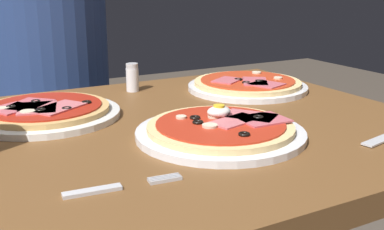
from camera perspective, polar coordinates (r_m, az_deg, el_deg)
dining_table at (r=0.93m, az=-3.79°, el=-9.69°), size 1.01×0.77×0.76m
pizza_foreground at (r=0.82m, az=3.46°, el=-1.77°), size 0.29×0.29×0.05m
pizza_across_left at (r=1.17m, az=6.60°, el=3.56°), size 0.29×0.29×0.03m
pizza_across_right at (r=0.97m, az=-17.08°, el=0.37°), size 0.29×0.29×0.03m
fork at (r=0.63m, az=-9.20°, el=-8.47°), size 0.16×0.03×0.00m
salt_shaker at (r=1.15m, az=-7.09°, el=4.43°), size 0.03×0.03×0.07m
diner_person at (r=1.52m, az=-15.53°, el=-2.28°), size 0.32×0.32×1.18m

